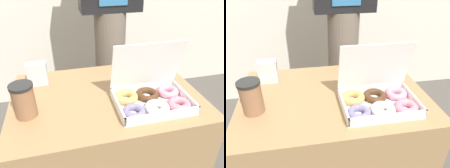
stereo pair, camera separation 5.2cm
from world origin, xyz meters
TOP-DOWN VIEW (x-y plane):
  - table at (0.00, 0.00)m, footprint 0.87×0.61m
  - donut_box at (0.17, -0.12)m, footprint 0.34×0.25m
  - coffee_cup at (-0.35, -0.07)m, footprint 0.09×0.09m
  - napkin_holder at (-0.31, 0.18)m, footprint 0.09×0.05m
  - person_customer at (0.16, 0.59)m, footprint 0.39×0.22m

SIDE VIEW (x-z plane):
  - table at x=0.00m, z-range 0.00..0.72m
  - donut_box at x=0.17m, z-range 0.63..0.89m
  - napkin_holder at x=-0.31m, z-range 0.72..0.83m
  - coffee_cup at x=-0.35m, z-range 0.72..0.86m
  - person_customer at x=0.16m, z-range 0.09..1.88m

